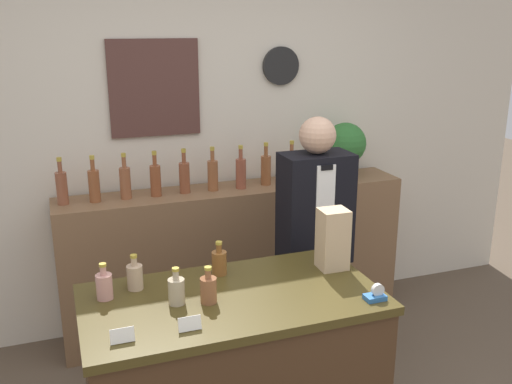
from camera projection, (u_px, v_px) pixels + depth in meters
back_wall at (200, 132)px, 3.87m from camera, size 5.20×0.09×2.70m
back_shelf at (236, 257)px, 3.95m from camera, size 2.35×0.37×1.01m
shopkeeper at (314, 251)px, 3.33m from camera, size 0.40×0.25×1.57m
potted_plant at (345, 147)px, 4.01m from camera, size 0.29×0.29×0.39m
paper_bag at (333, 239)px, 2.73m from camera, size 0.14×0.12×0.30m
tape_dispenser at (376, 295)px, 2.44m from camera, size 0.09×0.06×0.07m
price_card_left at (122, 336)px, 2.11m from camera, size 0.09×0.02×0.06m
price_card_right at (190, 324)px, 2.20m from camera, size 0.09×0.02×0.06m
counter_bottle_0 at (104, 286)px, 2.44m from camera, size 0.07×0.07×0.16m
counter_bottle_1 at (135, 276)px, 2.53m from camera, size 0.07×0.07×0.16m
counter_bottle_2 at (176, 290)px, 2.40m from camera, size 0.07×0.07×0.16m
counter_bottle_3 at (208, 289)px, 2.41m from camera, size 0.07×0.07×0.16m
counter_bottle_4 at (219, 262)px, 2.68m from camera, size 0.07×0.07×0.16m
shelf_bottle_0 at (62, 187)px, 3.43m from camera, size 0.07×0.07×0.29m
shelf_bottle_1 at (94, 185)px, 3.48m from camera, size 0.07×0.07×0.29m
shelf_bottle_2 at (125, 182)px, 3.54m from camera, size 0.07×0.07×0.29m
shelf_bottle_3 at (156, 179)px, 3.60m from camera, size 0.07×0.07×0.29m
shelf_bottle_4 at (184, 176)px, 3.66m from camera, size 0.07×0.07×0.29m
shelf_bottle_5 at (213, 174)px, 3.72m from camera, size 0.07×0.07×0.29m
shelf_bottle_6 at (241, 172)px, 3.76m from camera, size 0.07×0.07×0.29m
shelf_bottle_7 at (266, 169)px, 3.85m from camera, size 0.07×0.07×0.29m
shelf_bottle_8 at (291, 167)px, 3.91m from camera, size 0.07×0.07×0.29m
shelf_bottle_9 at (317, 165)px, 3.97m from camera, size 0.07×0.07×0.29m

